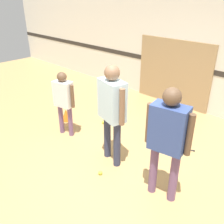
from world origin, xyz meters
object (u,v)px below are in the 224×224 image
Objects in this scene: person_student_right at (168,134)px; tennis_ball_by_spare_racket at (169,138)px; tennis_ball_near_instructor at (100,173)px; person_instructor at (112,105)px; racket_spare_on_floor at (160,138)px; tennis_ball_stray_left at (103,122)px; racket_second_spare at (175,147)px; training_cone at (66,115)px; person_student_left at (64,97)px.

person_student_right reaches higher than tennis_ball_by_spare_racket.
tennis_ball_near_instructor and tennis_ball_by_spare_racket have the same top height.
tennis_ball_near_instructor is at bearing -97.87° from tennis_ball_by_spare_racket.
person_student_right is at bearing 9.34° from person_instructor.
racket_spare_on_floor is 7.22× the size of tennis_ball_stray_left.
tennis_ball_by_spare_racket is (0.36, 1.26, -1.02)m from person_instructor.
person_instructor is at bearing -15.05° from person_student_right.
tennis_ball_stray_left is (-1.19, 1.23, 0.00)m from tennis_ball_near_instructor.
racket_spare_on_floor is 0.18m from tennis_ball_by_spare_racket.
racket_second_spare is 1.59m from tennis_ball_near_instructor.
tennis_ball_near_instructor is 1.00× the size of tennis_ball_stray_left.
training_cone is at bearing -157.12° from tennis_ball_by_spare_racket.
racket_spare_on_floor is 0.37m from racket_second_spare.
racket_second_spare is 8.57× the size of tennis_ball_near_instructor.
training_cone is at bearing 177.57° from racket_second_spare.
racket_spare_on_floor and racket_second_spare have the same top height.
person_student_right is at bearing -61.84° from tennis_ball_by_spare_racket.
racket_spare_on_floor is 2.15m from training_cone.
person_instructor is 6.28× the size of training_cone.
tennis_ball_stray_left is (-1.64, -0.30, 0.02)m from racket_second_spare.
racket_second_spare is 8.57× the size of tennis_ball_by_spare_racket.
tennis_ball_by_spare_racket is at bearing 88.47° from person_instructor.
tennis_ball_stray_left is at bearing 59.79° from person_student_left.
racket_second_spare is at bearing 73.52° from tennis_ball_near_instructor.
person_student_right is 3.04m from training_cone.
person_student_right is 1.66m from racket_second_spare.
tennis_ball_stray_left is 0.24× the size of training_cone.
person_student_left is 2.33m from racket_second_spare.
tennis_ball_by_spare_racket is (0.15, 0.10, 0.02)m from racket_spare_on_floor.
person_instructor is 25.79× the size of tennis_ball_near_instructor.
person_student_left is at bearing -165.32° from person_instructor.
person_student_left reaches higher than racket_spare_on_floor.
person_instructor reaches higher than tennis_ball_near_instructor.
person_instructor is 3.01× the size of racket_second_spare.
training_cone is at bearing -147.18° from tennis_ball_stray_left.
person_instructor is 2.04m from training_cone.
racket_spare_on_floor is 7.22× the size of tennis_ball_by_spare_racket.
tennis_ball_stray_left is at bearing 156.88° from person_instructor.
person_student_left reaches higher than tennis_ball_near_instructor.
person_student_left is 2.07m from racket_spare_on_floor.
tennis_ball_by_spare_racket is (-0.22, 0.14, 0.02)m from racket_second_spare.
tennis_ball_near_instructor reaches higher than racket_second_spare.
person_student_right is 1.83m from tennis_ball_by_spare_racket.
person_student_right reaches higher than tennis_ball_stray_left.
person_student_left is at bearing -12.15° from person_student_right.
person_student_left is 4.88× the size of training_cone.
person_student_left is 1.68m from tennis_ball_near_instructor.
person_student_left reaches higher than training_cone.
tennis_ball_by_spare_racket is (1.66, 1.26, -0.78)m from person_student_left.
person_instructor is at bearing 107.71° from tennis_ball_near_instructor.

